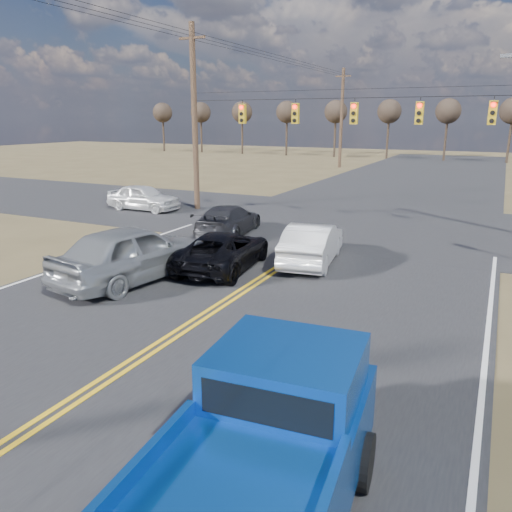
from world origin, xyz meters
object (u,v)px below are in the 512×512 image
at_px(silver_suv, 133,253).
at_px(cross_car_west, 143,197).
at_px(pickup_truck, 252,484).
at_px(black_suv, 223,250).
at_px(dgrey_car_queue, 229,220).
at_px(white_car_queue, 312,243).

xyz_separation_m(silver_suv, cross_car_west, (-7.85, 10.44, -0.20)).
height_order(pickup_truck, black_suv, pickup_truck).
bearing_deg(dgrey_car_queue, silver_suv, 86.32).
bearing_deg(pickup_truck, white_car_queue, 101.70).
bearing_deg(dgrey_car_queue, black_suv, 109.56).
distance_m(pickup_truck, white_car_queue, 12.76).
height_order(white_car_queue, cross_car_west, white_car_queue).
bearing_deg(white_car_queue, silver_suv, 36.30).
relative_size(black_suv, cross_car_west, 1.10).
relative_size(silver_suv, cross_car_west, 1.27).
height_order(pickup_truck, dgrey_car_queue, pickup_truck).
bearing_deg(pickup_truck, dgrey_car_queue, 114.99).
bearing_deg(silver_suv, white_car_queue, -126.01).
height_order(pickup_truck, silver_suv, pickup_truck).
xyz_separation_m(black_suv, cross_car_west, (-9.78, 7.98, 0.08)).
bearing_deg(dgrey_car_queue, white_car_queue, 143.48).
bearing_deg(white_car_queue, cross_car_west, -34.42).
bearing_deg(silver_suv, black_suv, -119.07).
bearing_deg(cross_car_west, silver_suv, -143.25).
height_order(white_car_queue, dgrey_car_queue, white_car_queue).
relative_size(silver_suv, white_car_queue, 1.22).
xyz_separation_m(white_car_queue, cross_car_west, (-12.32, 5.99, -0.01)).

